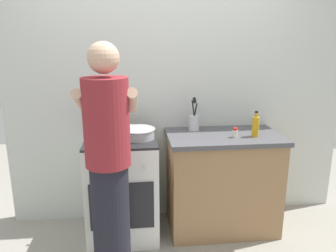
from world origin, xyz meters
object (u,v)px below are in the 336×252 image
(pot, at_px, (104,131))
(oil_bottle, at_px, (255,126))
(stove_range, at_px, (123,187))
(spice_bottle, at_px, (235,133))
(utensil_crock, at_px, (194,120))
(mixing_bowl, at_px, (137,133))
(person, at_px, (109,170))

(pot, distance_m, oil_bottle, 1.29)
(stove_range, xyz_separation_m, oil_bottle, (1.15, -0.08, 0.54))
(pot, distance_m, spice_bottle, 1.11)
(pot, relative_size, utensil_crock, 0.76)
(mixing_bowl, bearing_deg, person, -109.26)
(mixing_bowl, relative_size, oil_bottle, 1.37)
(mixing_bowl, relative_size, person, 0.18)
(stove_range, height_order, utensil_crock, utensil_crock)
(spice_bottle, relative_size, oil_bottle, 0.37)
(pot, relative_size, spice_bottle, 2.86)
(stove_range, relative_size, pot, 3.77)
(utensil_crock, height_order, spice_bottle, utensil_crock)
(mixing_bowl, height_order, utensil_crock, utensil_crock)
(person, bearing_deg, spice_bottle, 26.61)
(mixing_bowl, height_order, person, person)
(utensil_crock, relative_size, oil_bottle, 1.40)
(utensil_crock, relative_size, spice_bottle, 3.75)
(mixing_bowl, bearing_deg, spice_bottle, -4.80)
(utensil_crock, xyz_separation_m, person, (-0.72, -0.78, -0.13))
(stove_range, distance_m, person, 0.74)
(oil_bottle, distance_m, person, 1.33)
(pot, bearing_deg, mixing_bowl, -7.21)
(mixing_bowl, xyz_separation_m, person, (-0.20, -0.59, -0.09))
(stove_range, height_order, person, person)
(pot, height_order, mixing_bowl, pot)
(mixing_bowl, distance_m, person, 0.63)
(spice_bottle, height_order, person, person)
(oil_bottle, bearing_deg, mixing_bowl, 176.54)
(pot, xyz_separation_m, mixing_bowl, (0.28, -0.04, -0.02))
(pot, bearing_deg, oil_bottle, -4.28)
(mixing_bowl, bearing_deg, utensil_crock, 20.18)
(mixing_bowl, distance_m, utensil_crock, 0.56)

